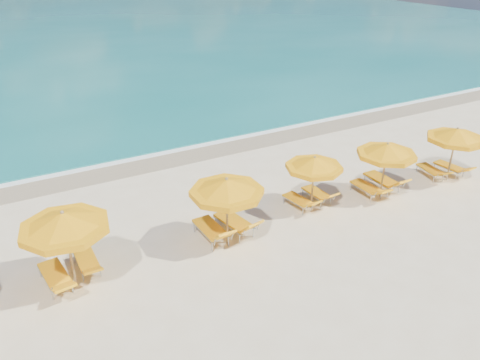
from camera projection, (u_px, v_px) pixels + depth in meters
ground_plane at (261, 228)px, 16.29m from camera, size 120.00×120.00×0.00m
ocean at (45, 31)px, 53.82m from camera, size 120.00×80.00×0.30m
wet_sand_band at (180, 154)px, 22.08m from camera, size 120.00×2.60×0.01m
foam_line at (173, 148)px, 22.70m from camera, size 120.00×1.20×0.03m
whitecap_near at (19, 116)px, 26.98m from camera, size 14.00×0.36×0.05m
whitecap_far at (193, 65)px, 38.52m from camera, size 18.00×0.30×0.05m
umbrella_3 at (64, 223)px, 12.56m from camera, size 2.92×2.92×2.50m
umbrella_4 at (227, 188)px, 14.53m from camera, size 3.13×3.13×2.41m
umbrella_5 at (314, 164)px, 16.73m from camera, size 2.18×2.18×2.12m
umbrella_6 at (387, 151)px, 17.46m from camera, size 2.62×2.62×2.27m
umbrella_7 at (456, 135)px, 18.75m from camera, size 2.93×2.93×2.33m
lounger_3_left at (56, 279)px, 13.42m from camera, size 0.85×1.99×0.70m
lounger_3_right at (88, 264)px, 14.09m from camera, size 0.59×1.76×0.66m
lounger_4_left at (212, 233)px, 15.51m from camera, size 0.74×1.99×0.93m
lounger_4_right at (235, 226)px, 15.91m from camera, size 0.99×2.04×0.94m
lounger_5_left at (299, 203)px, 17.45m from camera, size 0.74×1.67×0.67m
lounger_5_right at (317, 196)px, 17.91m from camera, size 0.63×1.65×0.72m
lounger_6_left at (367, 190)px, 18.33m from camera, size 0.61×1.78×0.68m
lounger_6_right at (382, 183)px, 18.77m from camera, size 0.69×1.97×0.90m
lounger_7_left at (431, 173)px, 19.78m from camera, size 0.82×1.74×0.65m
lounger_7_right at (450, 169)px, 20.06m from camera, size 0.70×1.72×0.66m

